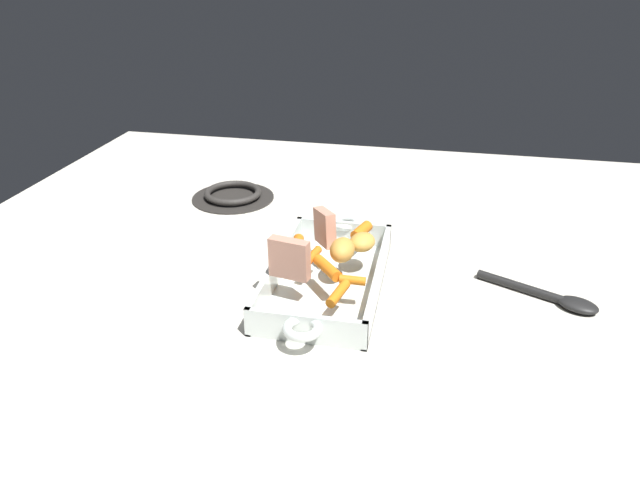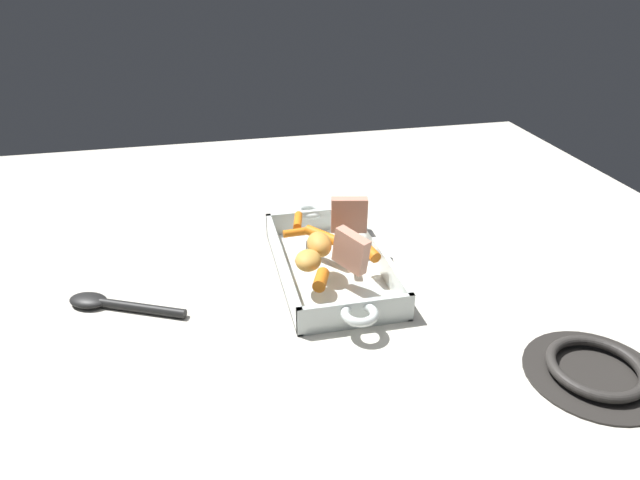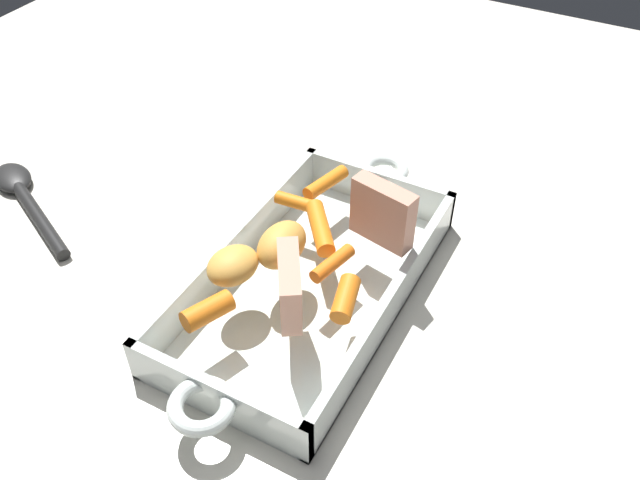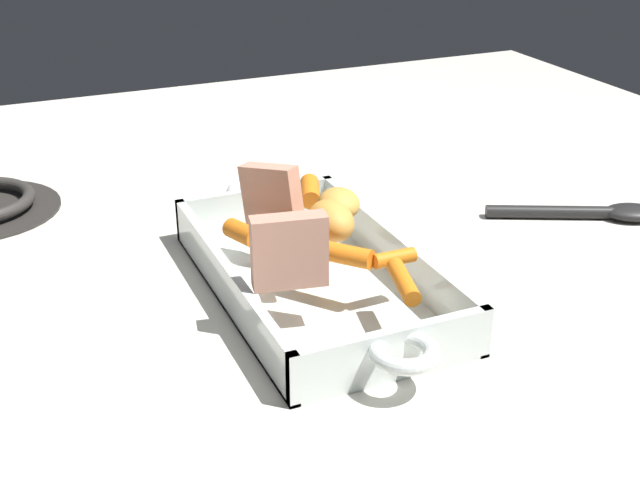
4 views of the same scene
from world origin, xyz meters
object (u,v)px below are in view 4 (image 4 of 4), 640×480
Objects in this scene: baby_carrot_northeast at (337,253)px; potato_near_roast at (339,204)px; baby_carrot_southeast at (394,258)px; baby_carrot_center_left at (287,244)px; serving_spoon at (596,212)px; roasting_dish at (314,276)px; baby_carrot_northwest at (403,281)px; roast_slice_thin at (289,251)px; potato_halved at (331,221)px; baby_carrot_long at (310,191)px; baby_carrot_short at (243,233)px; roast_slice_outer at (272,196)px.

baby_carrot_northeast is 0.11m from potato_near_roast.
baby_carrot_southeast is 0.05m from baby_carrot_northeast.
baby_carrot_center_left is 0.27× the size of serving_spoon.
roasting_dish is at bearing -96.28° from baby_carrot_center_left.
roast_slice_thin is at bearing 61.88° from baby_carrot_northwest.
potato_halved is (0.08, 0.03, 0.01)m from baby_carrot_southeast.
potato_near_roast is at bearing -170.55° from baby_carrot_long.
potato_near_roast reaches higher than baby_carrot_long.
baby_carrot_southeast is 0.78× the size of potato_near_roast.
baby_carrot_long is at bearing -28.27° from roast_slice_thin.
baby_carrot_southeast is 0.77× the size of baby_carrot_center_left.
roast_slice_thin is 0.07m from baby_carrot_northeast.
baby_carrot_center_left is at bearing 147.20° from baby_carrot_long.
baby_carrot_northwest is at bearing -146.38° from baby_carrot_short.
baby_carrot_long is at bearing 3.52° from baby_carrot_southeast.
baby_carrot_long reaches higher than baby_carrot_southeast.
potato_halved is at bearing 7.09° from baby_carrot_northwest.
roast_slice_thin and roast_slice_outer have the same top height.
baby_carrot_northeast is at bearing 60.01° from baby_carrot_southeast.
potato_halved reaches higher than serving_spoon.
baby_carrot_center_left is (0.07, -0.02, -0.03)m from roast_slice_thin.
baby_carrot_long is 0.06m from potato_near_roast.
baby_carrot_center_left is at bearing 30.07° from baby_carrot_northwest.
roast_slice_thin reaches higher than potato_halved.
roast_slice_thin reaches higher than baby_carrot_long.
baby_carrot_southeast is at bearing -18.40° from baby_carrot_northwest.
serving_spoon is at bearing -87.22° from potato_halved.
roast_slice_outer reaches higher than baby_carrot_center_left.
baby_carrot_center_left is 1.20× the size of baby_carrot_short.
roast_slice_outer is at bearing 125.66° from baby_carrot_long.
potato_near_roast reaches higher than serving_spoon.
baby_carrot_northwest is 0.17m from potato_near_roast.
roast_slice_outer is 0.16m from baby_carrot_southeast.
roasting_dish is 9.44× the size of baby_carrot_short.
baby_carrot_short reaches higher than roasting_dish.
baby_carrot_short is at bearing 47.78° from baby_carrot_southeast.
baby_carrot_northwest is 1.34× the size of baby_carrot_short.
roast_slice_thin is 0.11m from potato_halved.
roast_slice_outer is 0.06m from baby_carrot_short.
baby_carrot_long is at bearing -11.04° from potato_halved.
baby_carrot_long is at bearing -13.36° from baby_carrot_northeast.
baby_carrot_northwest is 1.45× the size of baby_carrot_southeast.
baby_carrot_short is 0.45m from serving_spoon.
roast_slice_thin is at bearing 135.08° from potato_halved.
baby_carrot_southeast is 0.21× the size of serving_spoon.
baby_carrot_southeast is at bearing -179.25° from potato_near_roast.
baby_carrot_short is (0.11, 0.12, 0.00)m from baby_carrot_southeast.
roast_slice_thin is 0.14m from roast_slice_outer.
baby_carrot_northwest is 1.13× the size of potato_near_roast.
roast_slice_thin is at bearing 166.06° from roast_slice_outer.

